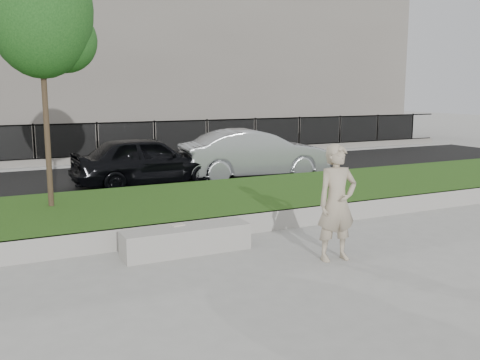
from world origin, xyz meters
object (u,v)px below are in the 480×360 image
stone_bench (187,240)px  man (337,203)px  car_dark (147,160)px  car_silver (254,154)px  young_tree (44,15)px  book (177,225)px

stone_bench → man: size_ratio=1.16×
car_dark → car_silver: bearing=-95.4°
stone_bench → young_tree: size_ratio=0.42×
stone_bench → car_silver: 7.88m
stone_bench → book: 0.31m
stone_bench → car_dark: bearing=79.4°
young_tree → man: bearing=-49.9°
book → car_dark: (1.32, 6.38, 0.30)m
man → stone_bench: bearing=150.2°
car_dark → stone_bench: bearing=167.5°
young_tree → car_dark: 5.72m
book → car_silver: car_silver is taller
stone_bench → car_silver: (4.64, 6.35, 0.57)m
young_tree → car_dark: young_tree is taller
car_dark → man: bearing=-175.6°
book → young_tree: young_tree is taller
young_tree → car_silver: size_ratio=1.15×
young_tree → car_silver: 7.95m
stone_bench → car_silver: bearing=53.8°
man → book: size_ratio=8.73×
man → car_dark: 8.04m
man → car_silver: (2.54, 7.78, -0.17)m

